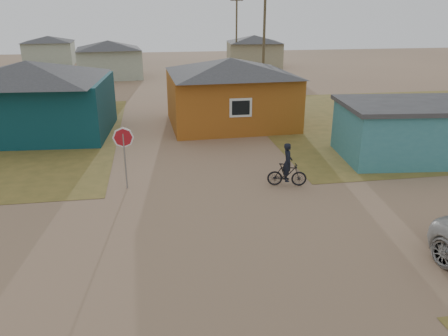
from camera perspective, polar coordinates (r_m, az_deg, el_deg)
The scene contains 12 objects.
ground at distance 13.16m, azimuth 0.94°, elevation -9.89°, with size 120.00×120.00×0.00m, color #937255.
grass_ne at distance 29.79m, azimuth 23.65°, elevation 5.74°, with size 20.00×18.00×0.00m, color olive.
house_teal at distance 25.91m, azimuth -23.91°, elevation 8.42°, with size 8.93×7.08×4.00m.
house_yellow at distance 26.01m, azimuth 0.85°, elevation 10.06°, with size 7.72×6.76×3.90m.
shed_turquoise at distance 21.79m, azimuth 23.08°, elevation 4.55°, with size 6.71×4.93×2.60m.
house_pale_west at distance 45.61m, azimuth -14.76°, elevation 13.64°, with size 7.04×6.15×3.60m.
house_beige_east at distance 52.81m, azimuth 3.94°, elevation 15.05°, with size 6.95×6.05×3.60m.
house_pale_north at distance 58.62m, azimuth -21.84°, elevation 14.12°, with size 6.28×5.81×3.40m.
utility_pole_near at distance 34.37m, azimuth 5.23°, elevation 16.06°, with size 1.40×0.20×8.00m.
utility_pole_far at distance 50.17m, azimuth 1.64°, elevation 17.43°, with size 1.40×0.20×8.00m.
stop_sign at distance 16.80m, azimuth -12.97°, elevation 3.09°, with size 0.74×0.37×2.44m.
cyclist at distance 17.17m, azimuth 8.26°, elevation -0.32°, with size 1.60×0.76×1.74m.
Camera 1 is at (-2.08, -11.19, 6.61)m, focal length 35.00 mm.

